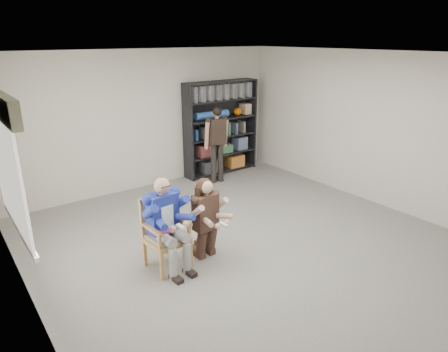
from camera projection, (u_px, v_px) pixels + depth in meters
room_shell at (261, 161)px, 5.50m from camera, size 6.00×7.00×2.80m
floor at (259, 250)px, 5.97m from camera, size 6.00×7.00×0.01m
window_left at (9, 166)px, 4.53m from camera, size 0.16×2.00×1.75m
armchair at (167, 234)px, 5.39m from camera, size 0.62×0.60×1.01m
seated_man at (166, 224)px, 5.34m from camera, size 0.62×0.82×1.31m
kneeling_woman at (207, 220)px, 5.59m from camera, size 0.56×0.84×1.20m
bookshelf at (221, 128)px, 9.06m from camera, size 1.80×0.38×2.10m
standing_man at (217, 145)px, 8.50m from camera, size 0.54×0.35×1.65m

